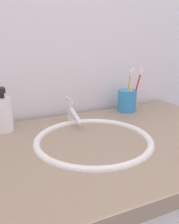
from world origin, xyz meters
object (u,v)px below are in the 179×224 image
at_px(faucet, 73,113).
at_px(soap_dispenser, 4,114).
at_px(toothbrush_cup, 127,101).
at_px(toothbrush_red, 137,87).
at_px(toothbrush_white, 131,87).
at_px(toothbrush_yellow, 129,88).

distance_m(faucet, soap_dispenser, 0.25).
height_order(toothbrush_cup, toothbrush_red, toothbrush_red).
height_order(toothbrush_cup, toothbrush_white, toothbrush_white).
xyz_separation_m(toothbrush_cup, toothbrush_white, (0.00, -0.02, 0.06)).
xyz_separation_m(toothbrush_cup, toothbrush_red, (0.02, -0.03, 0.06)).
bearing_deg(toothbrush_yellow, faucet, -175.78).
bearing_deg(toothbrush_white, toothbrush_cup, 94.23).
xyz_separation_m(faucet, soap_dispenser, (-0.25, 0.03, 0.02)).
height_order(faucet, toothbrush_white, toothbrush_white).
height_order(faucet, toothbrush_yellow, toothbrush_yellow).
bearing_deg(soap_dispenser, toothbrush_red, -1.21).
distance_m(toothbrush_red, toothbrush_yellow, 0.04).
bearing_deg(soap_dispenser, toothbrush_yellow, -0.75).
bearing_deg(faucet, toothbrush_cup, 9.71).
bearing_deg(toothbrush_red, soap_dispenser, 178.79).
bearing_deg(toothbrush_yellow, soap_dispenser, 179.25).
xyz_separation_m(toothbrush_cup, toothbrush_yellow, (-0.01, -0.03, 0.06)).
relative_size(toothbrush_yellow, soap_dispenser, 1.15).
xyz_separation_m(faucet, toothbrush_yellow, (0.26, 0.02, 0.07)).
xyz_separation_m(toothbrush_white, soap_dispenser, (-0.53, 0.00, -0.05)).
distance_m(toothbrush_cup, toothbrush_yellow, 0.07).
xyz_separation_m(toothbrush_white, toothbrush_red, (0.02, -0.01, -0.00)).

